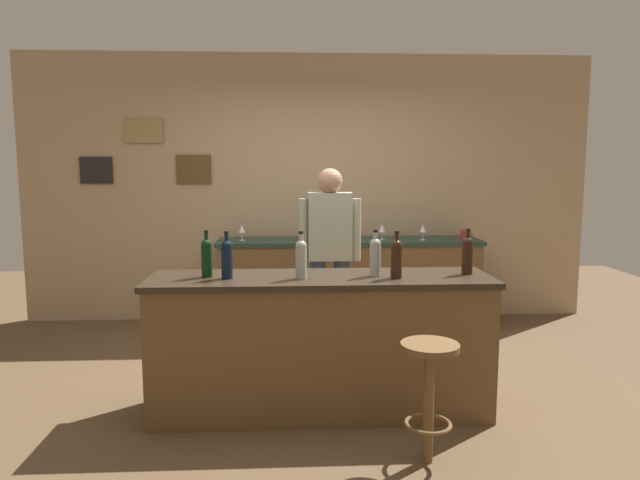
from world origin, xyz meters
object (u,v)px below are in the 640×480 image
(bar_stool, at_px, (429,382))
(coffee_mug, at_px, (465,234))
(wine_bottle_b, at_px, (227,258))
(wine_glass_e, at_px, (423,229))
(bartender, at_px, (330,250))
(wine_glass_a, at_px, (242,229))
(wine_bottle_f, at_px, (467,254))
(wine_glass_d, at_px, (382,229))
(wine_bottle_d, at_px, (375,255))
(wine_glass_b, at_px, (307,229))
(wine_glass_c, at_px, (349,228))
(wine_bottle_c, at_px, (301,258))
(wine_bottle_a, at_px, (207,256))
(wine_bottle_e, at_px, (396,257))

(bar_stool, xyz_separation_m, coffee_mug, (1.03, 2.74, 0.49))
(wine_bottle_b, distance_m, wine_glass_e, 2.65)
(bartender, height_order, wine_glass_a, bartender)
(wine_bottle_f, distance_m, wine_glass_d, 1.99)
(bartender, xyz_separation_m, wine_glass_d, (0.59, 0.96, 0.07))
(wine_bottle_d, height_order, wine_glass_b, wine_bottle_d)
(wine_glass_c, bearing_deg, bartender, -104.38)
(wine_bottle_c, distance_m, wine_glass_a, 2.16)
(wine_bottle_a, relative_size, wine_bottle_f, 1.00)
(wine_bottle_e, bearing_deg, wine_glass_c, 92.16)
(coffee_mug, bearing_deg, wine_glass_a, -179.70)
(wine_bottle_f, distance_m, coffee_mug, 2.09)
(wine_glass_a, distance_m, wine_glass_d, 1.41)
(wine_bottle_b, xyz_separation_m, wine_glass_b, (0.57, 2.04, -0.05))
(bar_stool, xyz_separation_m, wine_glass_c, (-0.16, 2.78, 0.55))
(wine_glass_d, height_order, wine_glass_e, same)
(bartender, distance_m, wine_glass_e, 1.36)
(wine_glass_a, bearing_deg, bartender, -50.31)
(bar_stool, bearing_deg, wine_glass_a, 114.44)
(wine_bottle_f, bearing_deg, bar_stool, -120.01)
(wine_glass_e, bearing_deg, wine_bottle_b, -130.92)
(bar_stool, relative_size, wine_bottle_c, 2.22)
(bartender, height_order, wine_bottle_b, bartender)
(wine_bottle_a, bearing_deg, wine_bottle_c, -8.29)
(wine_glass_a, relative_size, coffee_mug, 1.24)
(wine_glass_b, height_order, wine_glass_e, same)
(bartender, distance_m, wine_bottle_b, 1.32)
(wine_glass_d, distance_m, wine_glass_e, 0.41)
(wine_bottle_f, relative_size, wine_glass_b, 1.97)
(wine_bottle_b, height_order, wine_glass_d, wine_bottle_b)
(wine_bottle_e, distance_m, wine_glass_e, 2.15)
(bartender, xyz_separation_m, wine_bottle_f, (0.85, -1.01, 0.12))
(bartender, bearing_deg, coffee_mug, 34.31)
(bar_stool, height_order, coffee_mug, coffee_mug)
(wine_glass_d, bearing_deg, coffee_mug, 2.16)
(wine_glass_b, bearing_deg, wine_bottle_b, -105.56)
(wine_bottle_b, relative_size, wine_glass_a, 1.97)
(bartender, distance_m, wine_glass_a, 1.27)
(wine_bottle_e, bearing_deg, bar_stool, -82.90)
(wine_glass_c, bearing_deg, wine_bottle_b, -115.23)
(wine_bottle_a, bearing_deg, wine_glass_c, 61.15)
(wine_bottle_f, bearing_deg, coffee_mug, 73.20)
(wine_bottle_c, xyz_separation_m, wine_glass_b, (0.10, 2.07, -0.05))
(wine_glass_e, bearing_deg, wine_bottle_e, -107.66)
(wine_glass_c, relative_size, coffee_mug, 1.24)
(wine_glass_d, bearing_deg, wine_bottle_d, -100.43)
(wine_glass_d, height_order, coffee_mug, wine_glass_d)
(wine_bottle_f, bearing_deg, wine_bottle_b, -177.35)
(wine_bottle_e, xyz_separation_m, coffee_mug, (1.10, 2.12, -0.11))
(bartender, relative_size, wine_bottle_c, 5.29)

